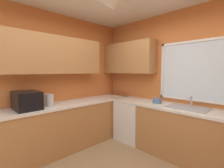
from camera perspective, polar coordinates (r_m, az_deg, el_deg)
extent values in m
cube|color=#D17238|center=(3.28, 23.62, 1.22)|extent=(3.77, 0.06, 2.65)
cube|color=#D17238|center=(3.33, -22.48, 1.31)|extent=(0.06, 3.67, 2.65)
cube|color=silver|center=(3.15, 28.11, 4.21)|extent=(1.21, 0.02, 1.00)
cube|color=white|center=(3.18, 28.43, 13.59)|extent=(1.29, 0.04, 0.04)
cube|color=white|center=(3.18, 27.69, -5.17)|extent=(1.29, 0.04, 0.04)
cube|color=white|center=(3.39, 17.92, 4.54)|extent=(0.04, 0.04, 1.08)
cube|color=#AD7542|center=(3.10, -24.93, 9.83)|extent=(0.32, 2.49, 0.70)
cube|color=#AD7542|center=(3.73, 5.85, 9.30)|extent=(1.35, 0.32, 0.70)
cone|color=silver|center=(1.89, 0.66, 27.29)|extent=(0.44, 0.44, 0.14)
cube|color=#AD7542|center=(3.20, -19.61, -15.24)|extent=(0.62, 3.25, 0.84)
cube|color=silver|center=(3.08, -19.84, -7.49)|extent=(0.65, 3.28, 0.04)
cube|color=#AD7542|center=(3.08, 24.30, -16.21)|extent=(2.83, 0.62, 0.84)
cube|color=silver|center=(2.95, 24.60, -8.17)|extent=(2.86, 0.65, 0.04)
cube|color=white|center=(3.56, 7.50, -13.01)|extent=(0.60, 0.60, 0.84)
cube|color=black|center=(2.89, -28.57, -5.25)|extent=(0.48, 0.36, 0.29)
cylinder|color=#B7B7BC|center=(2.99, -21.87, -5.44)|extent=(0.15, 0.15, 0.21)
cube|color=#9EA0A5|center=(2.93, 25.80, -7.85)|extent=(0.63, 0.40, 0.02)
cylinder|color=#B7B7BC|center=(3.06, 26.89, -5.72)|extent=(0.03, 0.03, 0.18)
cylinder|color=#B7B7BC|center=(2.95, 26.32, -4.39)|extent=(0.02, 0.20, 0.02)
cylinder|color=#4C7099|center=(3.15, 16.08, -5.92)|extent=(0.17, 0.17, 0.09)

